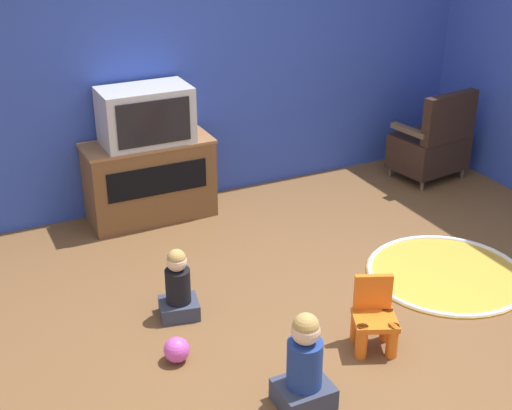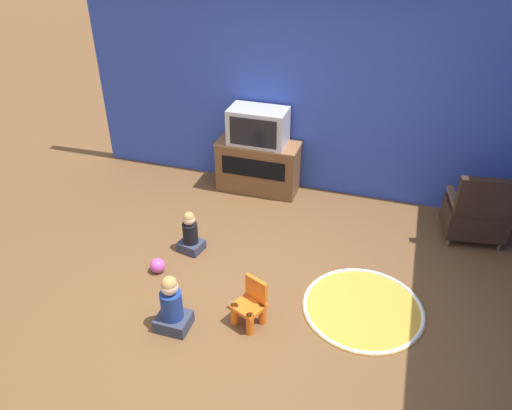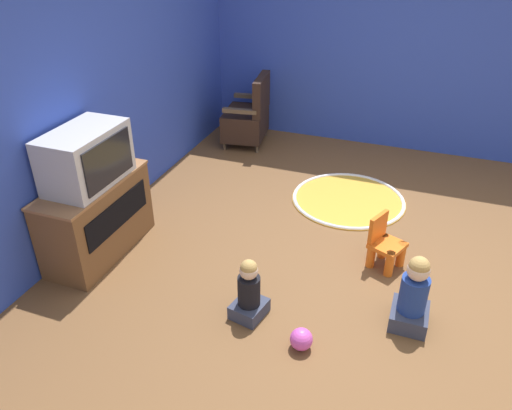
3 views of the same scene
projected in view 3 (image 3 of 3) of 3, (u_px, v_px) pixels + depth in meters
ground_plane at (340, 260)px, 4.37m from camera, size 30.00×30.00×0.00m
wall_back at (83, 91)px, 4.32m from camera, size 5.78×0.12×2.59m
wall_right at (424, 45)px, 5.82m from camera, size 0.12×5.40×2.59m
tv_cabinet at (97, 217)px, 4.32m from camera, size 1.08×0.46×0.70m
television at (86, 157)px, 4.02m from camera, size 0.74×0.44×0.47m
black_armchair at (248, 117)px, 6.41m from camera, size 0.72×0.60×0.89m
yellow_kid_chair at (385, 246)px, 4.23m from camera, size 0.34×0.34×0.47m
play_mat at (348, 199)px, 5.27m from camera, size 1.19×1.19×0.04m
child_watching_left at (413, 296)px, 3.58m from camera, size 0.31×0.27×0.60m
child_watching_center at (249, 292)px, 3.67m from camera, size 0.30×0.27×0.51m
toy_ball at (301, 339)px, 3.46m from camera, size 0.16×0.16×0.16m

